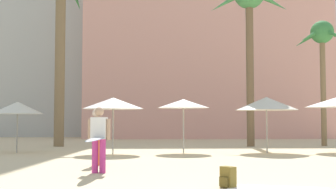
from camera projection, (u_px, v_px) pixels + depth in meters
name	position (u px, v px, depth m)	size (l,w,h in m)	color
hotel_pink	(202.00, 55.00, 37.71)	(18.63, 10.47, 13.72)	#DB9989
palm_tree_far_left	(250.00, 9.00, 23.42)	(4.27, 4.26, 8.85)	brown
palm_tree_center	(322.00, 43.00, 23.77)	(3.12, 3.06, 6.67)	brown
cafe_umbrella_0	(183.00, 104.00, 18.55)	(2.17, 2.17, 2.23)	gray
cafe_umbrella_2	(18.00, 108.00, 18.62)	(2.13, 2.13, 2.13)	gray
cafe_umbrella_3	(266.00, 104.00, 18.61)	(2.61, 2.61, 2.32)	gray
cafe_umbrella_4	(113.00, 103.00, 17.97)	(2.48, 2.48, 2.26)	gray
backpack	(228.00, 178.00, 8.93)	(0.34, 0.35, 0.42)	brown
person_near_right	(99.00, 137.00, 11.33)	(0.61, 2.69, 1.69)	#B7337F
person_far_left	(96.00, 135.00, 13.25)	(0.32, 0.61, 1.68)	orange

